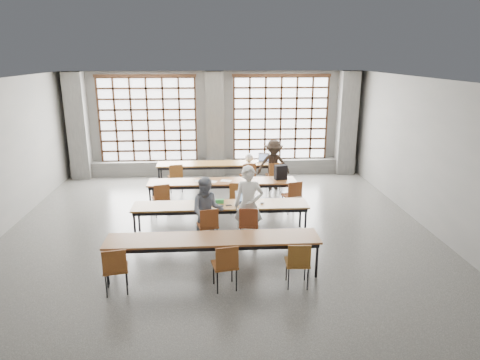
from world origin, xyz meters
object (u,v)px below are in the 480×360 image
at_px(chair_near_right, 298,260).
at_px(student_female, 207,211).
at_px(chair_near_mid, 226,262).
at_px(chair_front_right, 249,222).
at_px(backpack, 281,172).
at_px(desk_row_d, 213,241).
at_px(chair_front_left, 208,223).
at_px(chair_mid_centre, 238,195).
at_px(laptop_front, 244,200).
at_px(chair_back_mid, 248,174).
at_px(student_back, 273,165).
at_px(desk_row_b, 222,183).
at_px(student_male, 249,205).
at_px(desk_row_a, 221,165).
at_px(chair_back_left, 176,175).
at_px(chair_back_right, 274,173).
at_px(mouse, 262,203).
at_px(plastic_bag, 249,158).
at_px(chair_mid_left, 161,196).
at_px(laptop_back, 264,160).
at_px(green_box, 218,201).
at_px(chair_mid_right, 293,193).
at_px(phone, 229,205).
at_px(chair_near_left, 115,266).
at_px(desk_row_c, 221,207).

distance_m(chair_near_right, student_female, 2.56).
bearing_deg(chair_near_mid, chair_front_right, 73.09).
relative_size(chair_near_right, backpack, 2.20).
bearing_deg(desk_row_d, chair_front_left, 94.52).
relative_size(chair_mid_centre, laptop_front, 2.12).
height_order(chair_back_mid, student_back, student_back).
relative_size(desk_row_b, student_male, 2.29).
height_order(desk_row_d, student_back, student_back).
distance_m(desk_row_a, chair_front_right, 4.53).
bearing_deg(laptop_front, chair_mid_centre, 93.21).
bearing_deg(backpack, chair_back_left, 143.75).
xyz_separation_m(chair_back_right, backpack, (-0.02, -1.31, 0.39)).
distance_m(desk_row_d, chair_near_mid, 0.68).
distance_m(desk_row_d, mouse, 2.16).
bearing_deg(student_female, backpack, 52.38).
xyz_separation_m(desk_row_b, mouse, (0.86, -1.90, 0.08)).
relative_size(chair_front_left, chair_front_right, 1.00).
bearing_deg(plastic_bag, chair_mid_left, -133.00).
relative_size(desk_row_d, laptop_front, 9.66).
distance_m(chair_back_right, backpack, 1.37).
distance_m(chair_front_left, laptop_back, 4.94).
xyz_separation_m(desk_row_b, green_box, (-0.14, -1.80, 0.11)).
bearing_deg(student_female, chair_mid_right, 40.11).
height_order(desk_row_a, chair_front_right, chair_front_right).
distance_m(chair_back_left, backpack, 3.27).
bearing_deg(laptop_back, phone, -107.48).
bearing_deg(backpack, chair_mid_left, 179.63).
height_order(chair_front_left, laptop_front, laptop_front).
bearing_deg(chair_near_left, desk_row_a, 72.76).
bearing_deg(chair_near_left, plastic_bag, 65.85).
xyz_separation_m(chair_back_right, chair_mid_centre, (-1.23, -1.99, 0.00)).
bearing_deg(chair_back_right, chair_mid_left, -148.12).
xyz_separation_m(desk_row_c, mouse, (0.95, -0.02, 0.08)).
distance_m(desk_row_c, chair_back_mid, 3.38).
xyz_separation_m(desk_row_a, chair_near_left, (-1.97, -6.35, -0.13)).
distance_m(desk_row_d, chair_front_left, 1.23).
bearing_deg(phone, chair_near_mid, -93.66).
relative_size(student_female, plastic_bag, 5.30).
bearing_deg(laptop_front, chair_mid_left, 150.50).
relative_size(desk_row_c, phone, 30.77).
relative_size(desk_row_b, plastic_bag, 13.99).
distance_m(chair_front_right, chair_near_left, 3.08).
bearing_deg(chair_front_left, plastic_bag, 74.27).
bearing_deg(student_back, chair_mid_centre, -121.24).
bearing_deg(student_male, mouse, 64.84).
relative_size(chair_near_left, green_box, 3.52).
relative_size(chair_back_right, phone, 6.77).
bearing_deg(chair_front_left, student_back, 63.65).
bearing_deg(chair_front_right, mouse, 59.42).
bearing_deg(chair_mid_left, desk_row_b, 21.64).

